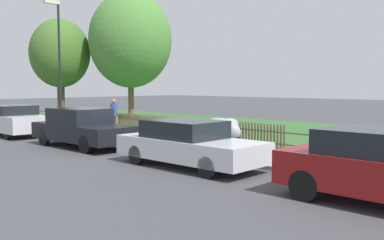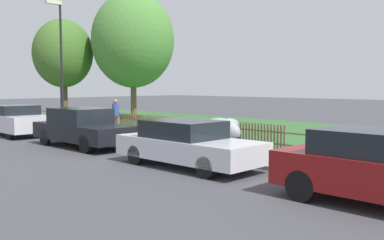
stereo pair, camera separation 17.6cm
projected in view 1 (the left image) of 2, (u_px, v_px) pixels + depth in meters
The scene contains 13 objects.
ground_plane at pixel (119, 146), 16.36m from camera, with size 120.00×120.00×0.00m, color #424247.
kerb_stone at pixel (121, 144), 16.43m from camera, with size 43.12×0.20×0.12m, color #9E998E.
grass_strip at pixel (254, 129), 22.66m from camera, with size 43.12×11.50×0.01m, color #33602D.
park_fence at pixel (176, 128), 18.50m from camera, with size 43.12×0.05×0.95m.
parked_car_silver_hatchback at pixel (14, 120), 19.60m from camera, with size 3.86×1.88×1.41m.
parked_car_black_saloon at pixel (82, 127), 16.09m from camera, with size 4.56×1.88×1.46m.
parked_car_navy_estate at pixel (189, 143), 12.15m from camera, with size 4.49×1.85×1.32m.
parked_car_red_compact at pixel (378, 167), 8.30m from camera, with size 3.78×1.77×1.46m.
covered_motorcycle at pixel (221, 131), 14.90m from camera, with size 1.91×0.94×1.19m.
tree_nearest_kerb at pixel (60, 54), 29.24m from camera, with size 4.06×4.06×6.85m.
tree_behind_motorcycle at pixel (130, 40), 28.73m from camera, with size 5.56×5.56×8.55m.
pedestrian_near_fence at pixel (114, 114), 21.06m from camera, with size 0.47×0.47×1.64m.
street_lamp at pixel (57, 52), 20.64m from camera, with size 0.20×0.79×6.36m.
Camera 1 is at (13.27, -9.74, 2.32)m, focal length 40.00 mm.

